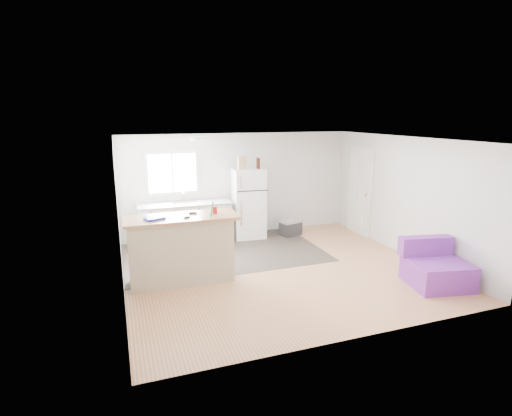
{
  "coord_description": "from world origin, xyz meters",
  "views": [
    {
      "loc": [
        -2.74,
        -6.43,
        2.83
      ],
      "look_at": [
        -0.21,
        0.7,
        1.04
      ],
      "focal_mm": 28.0,
      "sensor_mm": 36.0,
      "label": 1
    }
  ],
  "objects_px": {
    "bottle_right": "(258,163)",
    "purple_seat": "(435,269)",
    "red_cup": "(215,210)",
    "bottle_left": "(258,163)",
    "refrigerator": "(248,203)",
    "blue_tray": "(155,218)",
    "mop": "(204,270)",
    "cardboard_box": "(242,163)",
    "peninsula": "(181,249)",
    "cooler": "(291,227)",
    "cleaner_jug": "(210,275)",
    "kitchen_cabinets": "(186,223)"
  },
  "relations": [
    {
      "from": "peninsula",
      "to": "bottle_left",
      "type": "bearing_deg",
      "value": 44.14
    },
    {
      "from": "cooler",
      "to": "cleaner_jug",
      "type": "relative_size",
      "value": 1.84
    },
    {
      "from": "refrigerator",
      "to": "bottle_left",
      "type": "bearing_deg",
      "value": -18.87
    },
    {
      "from": "peninsula",
      "to": "cooler",
      "type": "bearing_deg",
      "value": 33.75
    },
    {
      "from": "blue_tray",
      "to": "red_cup",
      "type": "bearing_deg",
      "value": 3.4
    },
    {
      "from": "bottle_right",
      "to": "cooler",
      "type": "bearing_deg",
      "value": -15.12
    },
    {
      "from": "peninsula",
      "to": "cleaner_jug",
      "type": "relative_size",
      "value": 6.15
    },
    {
      "from": "purple_seat",
      "to": "cleaner_jug",
      "type": "distance_m",
      "value": 3.83
    },
    {
      "from": "refrigerator",
      "to": "mop",
      "type": "distance_m",
      "value": 2.81
    },
    {
      "from": "blue_tray",
      "to": "bottle_right",
      "type": "distance_m",
      "value": 3.35
    },
    {
      "from": "peninsula",
      "to": "cooler",
      "type": "distance_m",
      "value": 3.46
    },
    {
      "from": "kitchen_cabinets",
      "to": "peninsula",
      "type": "bearing_deg",
      "value": -100.37
    },
    {
      "from": "refrigerator",
      "to": "cooler",
      "type": "bearing_deg",
      "value": -8.27
    },
    {
      "from": "cleaner_jug",
      "to": "purple_seat",
      "type": "bearing_deg",
      "value": -17.78
    },
    {
      "from": "cooler",
      "to": "purple_seat",
      "type": "relative_size",
      "value": 0.52
    },
    {
      "from": "peninsula",
      "to": "mop",
      "type": "relative_size",
      "value": 1.32
    },
    {
      "from": "peninsula",
      "to": "refrigerator",
      "type": "distance_m",
      "value": 2.82
    },
    {
      "from": "purple_seat",
      "to": "red_cup",
      "type": "relative_size",
      "value": 9.02
    },
    {
      "from": "cleaner_jug",
      "to": "peninsula",
      "type": "bearing_deg",
      "value": 157.88
    },
    {
      "from": "blue_tray",
      "to": "cardboard_box",
      "type": "distance_m",
      "value": 3.03
    },
    {
      "from": "blue_tray",
      "to": "cardboard_box",
      "type": "bearing_deg",
      "value": 43.68
    },
    {
      "from": "mop",
      "to": "bottle_left",
      "type": "relative_size",
      "value": 5.74
    },
    {
      "from": "cooler",
      "to": "blue_tray",
      "type": "xyz_separation_m",
      "value": [
        -3.3,
        -1.9,
        0.98
      ]
    },
    {
      "from": "peninsula",
      "to": "cardboard_box",
      "type": "bearing_deg",
      "value": 50.16
    },
    {
      "from": "cleaner_jug",
      "to": "bottle_left",
      "type": "relative_size",
      "value": 1.23
    },
    {
      "from": "kitchen_cabinets",
      "to": "cleaner_jug",
      "type": "distance_m",
      "value": 2.34
    },
    {
      "from": "bottle_right",
      "to": "refrigerator",
      "type": "bearing_deg",
      "value": 177.09
    },
    {
      "from": "refrigerator",
      "to": "cooler",
      "type": "height_order",
      "value": "refrigerator"
    },
    {
      "from": "purple_seat",
      "to": "cooler",
      "type": "bearing_deg",
      "value": 119.85
    },
    {
      "from": "purple_seat",
      "to": "mop",
      "type": "bearing_deg",
      "value": 171.03
    },
    {
      "from": "refrigerator",
      "to": "blue_tray",
      "type": "relative_size",
      "value": 5.37
    },
    {
      "from": "mop",
      "to": "red_cup",
      "type": "xyz_separation_m",
      "value": [
        0.27,
        0.2,
        0.99
      ]
    },
    {
      "from": "bottle_left",
      "to": "bottle_right",
      "type": "distance_m",
      "value": 0.08
    },
    {
      "from": "purple_seat",
      "to": "cardboard_box",
      "type": "relative_size",
      "value": 3.61
    },
    {
      "from": "bottle_right",
      "to": "purple_seat",
      "type": "bearing_deg",
      "value": -62.41
    },
    {
      "from": "cleaner_jug",
      "to": "bottle_right",
      "type": "distance_m",
      "value": 3.25
    },
    {
      "from": "refrigerator",
      "to": "purple_seat",
      "type": "distance_m",
      "value": 4.25
    },
    {
      "from": "cleaner_jug",
      "to": "mop",
      "type": "distance_m",
      "value": 0.14
    },
    {
      "from": "cardboard_box",
      "to": "bottle_left",
      "type": "distance_m",
      "value": 0.39
    },
    {
      "from": "blue_tray",
      "to": "cardboard_box",
      "type": "xyz_separation_m",
      "value": [
        2.15,
        2.05,
        0.59
      ]
    },
    {
      "from": "bottle_left",
      "to": "red_cup",
      "type": "bearing_deg",
      "value": -127.47
    },
    {
      "from": "peninsula",
      "to": "purple_seat",
      "type": "xyz_separation_m",
      "value": [
        4.02,
        -1.57,
        -0.31
      ]
    },
    {
      "from": "blue_tray",
      "to": "purple_seat",
      "type": "bearing_deg",
      "value": -18.89
    },
    {
      "from": "peninsula",
      "to": "cleaner_jug",
      "type": "distance_m",
      "value": 0.67
    },
    {
      "from": "cardboard_box",
      "to": "blue_tray",
      "type": "bearing_deg",
      "value": -136.32
    },
    {
      "from": "cooler",
      "to": "blue_tray",
      "type": "relative_size",
      "value": 1.89
    },
    {
      "from": "red_cup",
      "to": "bottle_right",
      "type": "xyz_separation_m",
      "value": [
        1.52,
        2.05,
        0.52
      ]
    },
    {
      "from": "kitchen_cabinets",
      "to": "cooler",
      "type": "distance_m",
      "value": 2.48
    },
    {
      "from": "refrigerator",
      "to": "cooler",
      "type": "relative_size",
      "value": 2.84
    },
    {
      "from": "bottle_left",
      "to": "bottle_right",
      "type": "relative_size",
      "value": 1.0
    }
  ]
}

